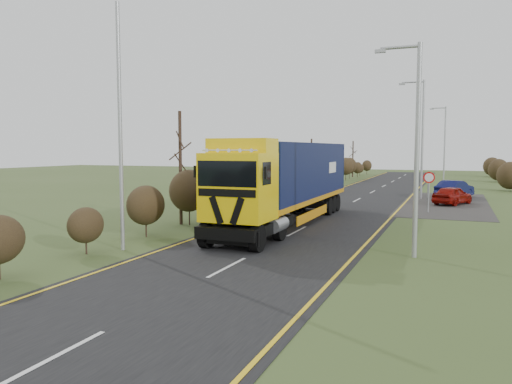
{
  "coord_description": "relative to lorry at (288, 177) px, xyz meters",
  "views": [
    {
      "loc": [
        7.14,
        -19.19,
        4.08
      ],
      "look_at": [
        -1.25,
        1.76,
        2.1
      ],
      "focal_mm": 35.0,
      "sensor_mm": 36.0,
      "label": 1
    }
  ],
  "objects": [
    {
      "name": "ground",
      "position": [
        1.12,
        -6.08,
        -2.55
      ],
      "size": [
        160.0,
        160.0,
        0.0
      ],
      "primitive_type": "plane",
      "color": "#3B4E21",
      "rests_on": "ground"
    },
    {
      "name": "road",
      "position": [
        1.12,
        3.92,
        -2.54
      ],
      "size": [
        8.0,
        120.0,
        0.02
      ],
      "primitive_type": "cube",
      "color": "black",
      "rests_on": "ground"
    },
    {
      "name": "layby",
      "position": [
        7.62,
        13.92,
        -2.54
      ],
      "size": [
        6.0,
        18.0,
        0.02
      ],
      "primitive_type": "cube",
      "color": "#302D2A",
      "rests_on": "ground"
    },
    {
      "name": "lane_markings",
      "position": [
        1.12,
        3.62,
        -2.52
      ],
      "size": [
        7.52,
        116.0,
        0.01
      ],
      "color": "yellow",
      "rests_on": "road"
    },
    {
      "name": "hedgerow",
      "position": [
        -4.87,
        1.82,
        -0.93
      ],
      "size": [
        2.24,
        102.04,
        6.05
      ],
      "color": "#2F2215",
      "rests_on": "ground"
    },
    {
      "name": "lorry",
      "position": [
        0.0,
        0.0,
        0.0
      ],
      "size": [
        3.13,
        16.11,
        4.49
      ],
      "rotation": [
        0.0,
        0.0,
        0.0
      ],
      "color": "black",
      "rests_on": "ground"
    },
    {
      "name": "car_red_hatchback",
      "position": [
        8.11,
        13.5,
        -1.88
      ],
      "size": [
        3.03,
        4.23,
        1.34
      ],
      "primitive_type": "imported",
      "rotation": [
        0.0,
        0.0,
        2.73
      ],
      "color": "maroon",
      "rests_on": "ground"
    },
    {
      "name": "car_blue_sedan",
      "position": [
        8.25,
        18.59,
        -1.82
      ],
      "size": [
        3.15,
        4.67,
        1.46
      ],
      "primitive_type": "imported",
      "rotation": [
        0.0,
        0.0,
        2.74
      ],
      "color": "#0B0E40",
      "rests_on": "ground"
    },
    {
      "name": "streetlight_near",
      "position": [
        6.83,
        -5.95,
        1.78
      ],
      "size": [
        1.69,
        0.18,
        7.91
      ],
      "color": "#A0A1A5",
      "rests_on": "ground"
    },
    {
      "name": "streetlight_mid",
      "position": [
        5.6,
        17.02,
        2.71
      ],
      "size": [
        2.02,
        0.19,
        9.53
      ],
      "color": "#A0A1A5",
      "rests_on": "ground"
    },
    {
      "name": "streetlight_far",
      "position": [
        6.8,
        40.72,
        2.52
      ],
      "size": [
        1.95,
        0.18,
        9.2
      ],
      "color": "#A0A1A5",
      "rests_on": "ground"
    },
    {
      "name": "left_pole",
      "position": [
        -4.08,
        -8.89,
        2.32
      ],
      "size": [
        0.16,
        0.16,
        9.73
      ],
      "primitive_type": "cylinder",
      "color": "#A0A1A5",
      "rests_on": "ground"
    },
    {
      "name": "speed_sign",
      "position": [
        6.72,
        8.14,
        -0.7
      ],
      "size": [
        0.72,
        0.1,
        2.6
      ],
      "color": "#A0A1A5",
      "rests_on": "ground"
    },
    {
      "name": "warning_board",
      "position": [
        6.19,
        18.07,
        -1.36
      ],
      "size": [
        0.74,
        0.11,
        1.95
      ],
      "color": "#A0A1A5",
      "rests_on": "ground"
    }
  ]
}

